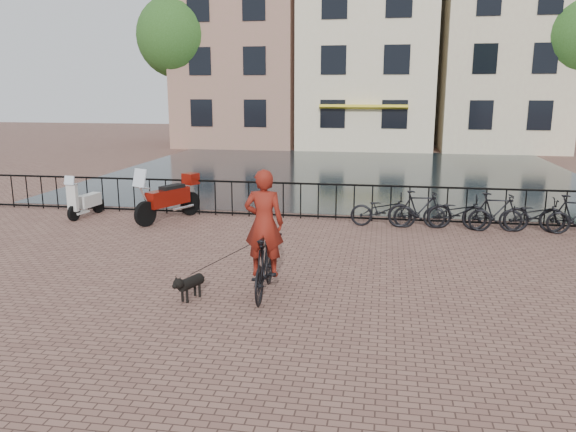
% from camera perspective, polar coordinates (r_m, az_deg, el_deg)
% --- Properties ---
extents(ground, '(100.00, 100.00, 0.00)m').
position_cam_1_polar(ground, '(8.36, -3.58, -12.59)').
color(ground, brown).
rests_on(ground, ground).
extents(canal_water, '(20.00, 20.00, 0.00)m').
position_cam_1_polar(canal_water, '(24.97, 5.60, 4.45)').
color(canal_water, black).
rests_on(canal_water, ground).
extents(railing, '(20.00, 0.05, 1.02)m').
position_cam_1_polar(railing, '(15.75, 3.09, 1.48)').
color(railing, black).
rests_on(railing, ground).
extents(canal_house_left, '(7.50, 9.00, 12.80)m').
position_cam_1_polar(canal_house_left, '(38.59, -4.35, 16.90)').
color(canal_house_left, '#936F55').
rests_on(canal_house_left, ground).
extents(canal_house_mid, '(8.00, 9.50, 11.80)m').
position_cam_1_polar(canal_house_mid, '(37.44, 8.12, 16.17)').
color(canal_house_mid, beige).
rests_on(canal_house_mid, ground).
extents(canal_house_right, '(7.00, 9.00, 13.30)m').
position_cam_1_polar(canal_house_right, '(38.07, 20.81, 16.58)').
color(canal_house_right, '#CAB596').
rests_on(canal_house_right, ground).
extents(tree_far_left, '(5.04, 5.04, 9.27)m').
position_cam_1_polar(tree_far_left, '(36.78, -11.11, 17.43)').
color(tree_far_left, black).
rests_on(tree_far_left, ground).
extents(cyclist, '(0.85, 1.95, 2.63)m').
position_cam_1_polar(cyclist, '(9.81, -2.44, -2.49)').
color(cyclist, black).
rests_on(cyclist, ground).
extents(dog, '(0.48, 0.76, 0.49)m').
position_cam_1_polar(dog, '(9.95, -9.85, -7.01)').
color(dog, black).
rests_on(dog, ground).
extents(motorcycle, '(1.41, 2.24, 1.59)m').
position_cam_1_polar(motorcycle, '(15.86, -12.09, 2.36)').
color(motorcycle, maroon).
rests_on(motorcycle, ground).
extents(scooter, '(0.59, 1.44, 1.30)m').
position_cam_1_polar(scooter, '(17.02, -19.90, 2.08)').
color(scooter, beige).
rests_on(scooter, ground).
extents(parked_bike_0, '(1.72, 0.62, 0.90)m').
position_cam_1_polar(parked_bike_0, '(15.07, 9.63, 0.60)').
color(parked_bike_0, black).
rests_on(parked_bike_0, ground).
extents(parked_bike_1, '(1.70, 0.61, 1.00)m').
position_cam_1_polar(parked_bike_1, '(15.09, 13.24, 0.64)').
color(parked_bike_1, black).
rests_on(parked_bike_1, ground).
extents(parked_bike_2, '(1.77, 0.79, 0.90)m').
position_cam_1_polar(parked_bike_2, '(15.19, 16.81, 0.33)').
color(parked_bike_2, black).
rests_on(parked_bike_2, ground).
extents(parked_bike_3, '(1.67, 0.48, 1.00)m').
position_cam_1_polar(parked_bike_3, '(15.33, 20.34, 0.37)').
color(parked_bike_3, black).
rests_on(parked_bike_3, ground).
extents(parked_bike_4, '(1.74, 0.68, 0.90)m').
position_cam_1_polar(parked_bike_4, '(15.55, 23.77, 0.06)').
color(parked_bike_4, black).
rests_on(parked_bike_4, ground).
extents(parked_bike_5, '(1.71, 0.66, 1.00)m').
position_cam_1_polar(parked_bike_5, '(15.80, 27.12, 0.10)').
color(parked_bike_5, black).
rests_on(parked_bike_5, ground).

